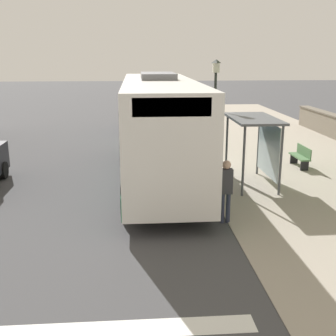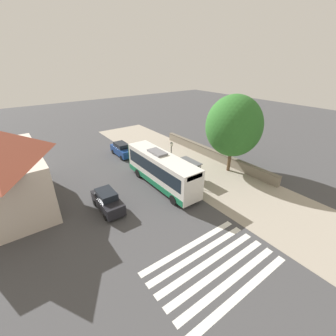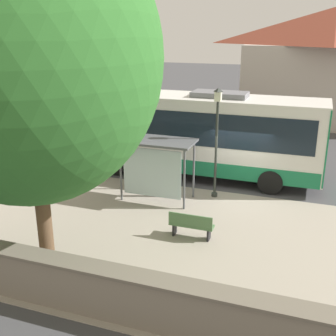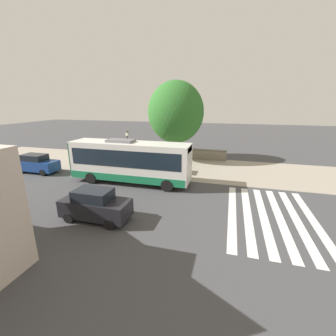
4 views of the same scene
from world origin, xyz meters
TOP-DOWN VIEW (x-y plane):
  - ground_plane at (0.00, 0.00)m, footprint 120.00×120.00m
  - sidewalk_plaza at (-4.50, 0.00)m, footprint 9.00×44.00m
  - bus at (1.64, 1.98)m, footprint 2.61×10.55m
  - bus_shelter at (-1.70, 2.83)m, footprint 1.53×2.85m
  - pedestrian at (0.08, 6.27)m, footprint 0.34×0.23m
  - bench at (-4.24, 0.66)m, footprint 0.40×1.43m
  - street_lamp_near at (-0.59, 0.77)m, footprint 0.28×0.28m
  - parked_car_behind_bus at (1.41, -8.55)m, footprint 1.84×4.49m

SIDE VIEW (x-z plane):
  - ground_plane at x=0.00m, z-range 0.00..0.00m
  - sidewalk_plaza at x=-4.50m, z-range 0.00..0.02m
  - bench at x=-4.24m, z-range 0.03..0.91m
  - parked_car_behind_bus at x=1.41m, z-range -0.02..1.86m
  - pedestrian at x=0.08m, z-range 0.16..1.93m
  - bus_shelter at x=-1.70m, z-range 0.77..3.17m
  - bus at x=1.64m, z-range 0.06..3.91m
  - street_lamp_near at x=-0.59m, z-range 0.40..4.73m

